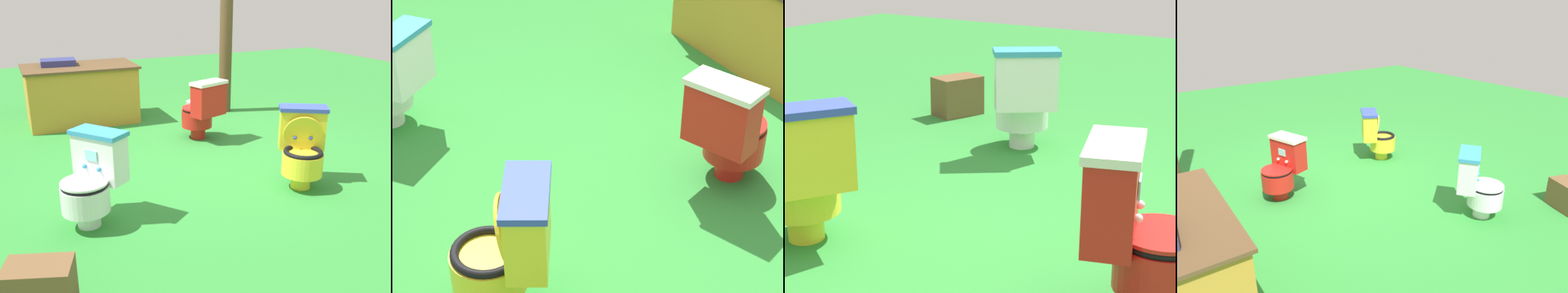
% 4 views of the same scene
% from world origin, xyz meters
% --- Properties ---
extents(ground, '(14.00, 14.00, 0.00)m').
position_xyz_m(ground, '(0.00, 0.00, 0.00)').
color(ground, '#2D8433').
extents(toilet_yellow, '(0.60, 0.63, 0.73)m').
position_xyz_m(toilet_yellow, '(0.47, -0.97, 0.37)').
color(toilet_yellow, yellow).
rests_on(toilet_yellow, ground).
extents(toilet_white, '(0.63, 0.62, 0.73)m').
position_xyz_m(toilet_white, '(-1.44, -0.87, 0.37)').
color(toilet_white, white).
rests_on(toilet_white, ground).
extents(toilet_red, '(0.53, 0.59, 0.73)m').
position_xyz_m(toilet_red, '(0.23, 0.61, 0.37)').
color(toilet_red, red).
rests_on(toilet_red, ground).
extents(vendor_table, '(1.49, 0.91, 0.85)m').
position_xyz_m(vendor_table, '(-0.91, 1.99, 0.39)').
color(vendor_table, '#B7842D').
rests_on(vendor_table, ground).
extents(wooden_post, '(0.18, 0.18, 2.29)m').
position_xyz_m(wooden_post, '(1.11, 1.65, 1.14)').
color(wooden_post, brown).
rests_on(wooden_post, ground).
extents(small_crate, '(0.43, 0.36, 0.32)m').
position_xyz_m(small_crate, '(-1.97, -1.80, 0.16)').
color(small_crate, brown).
rests_on(small_crate, ground).
extents(lemon_bucket, '(0.22, 0.22, 0.28)m').
position_xyz_m(lemon_bucket, '(0.58, 1.58, 0.12)').
color(lemon_bucket, '#B7B7BF').
rests_on(lemon_bucket, ground).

